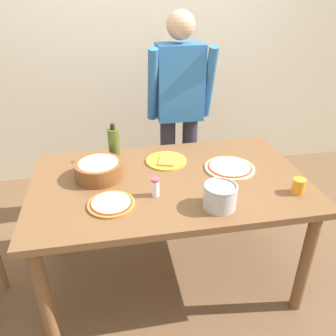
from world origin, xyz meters
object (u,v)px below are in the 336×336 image
(person_cook, at_px, (179,107))
(popcorn_bowl, at_px, (99,168))
(dining_table, at_px, (170,193))
(steel_pot, at_px, (220,196))
(pizza_raw_on_board, at_px, (230,168))
(olive_oil_bottle, at_px, (114,145))
(plate_with_slice, at_px, (166,161))
(salt_shaker, at_px, (155,187))
(cup_orange, at_px, (299,186))
(pizza_cooked_on_tray, at_px, (111,204))

(person_cook, bearing_deg, popcorn_bowl, -133.47)
(dining_table, relative_size, steel_pot, 9.22)
(steel_pot, bearing_deg, dining_table, 122.20)
(steel_pot, bearing_deg, pizza_raw_on_board, 63.24)
(popcorn_bowl, bearing_deg, olive_oil_bottle, 62.43)
(dining_table, xyz_separation_m, plate_with_slice, (0.02, 0.22, 0.10))
(salt_shaker, bearing_deg, steel_pot, -28.25)
(pizza_raw_on_board, xyz_separation_m, steel_pot, (-0.19, -0.38, 0.06))
(dining_table, relative_size, plate_with_slice, 6.15)
(steel_pot, bearing_deg, popcorn_bowl, 145.31)
(cup_orange, bearing_deg, olive_oil_bottle, 149.79)
(person_cook, bearing_deg, salt_shaker, -109.80)
(dining_table, relative_size, salt_shaker, 15.09)
(popcorn_bowl, relative_size, salt_shaker, 2.64)
(pizza_raw_on_board, distance_m, popcorn_bowl, 0.79)
(dining_table, relative_size, pizza_cooked_on_tray, 6.49)
(dining_table, relative_size, cup_orange, 18.82)
(dining_table, xyz_separation_m, pizza_cooked_on_tray, (-0.35, -0.20, 0.10))
(pizza_raw_on_board, bearing_deg, person_cook, 103.60)
(dining_table, relative_size, person_cook, 0.99)
(plate_with_slice, bearing_deg, cup_orange, -37.39)
(dining_table, distance_m, steel_pot, 0.41)
(dining_table, distance_m, olive_oil_bottle, 0.47)
(pizza_cooked_on_tray, xyz_separation_m, olive_oil_bottle, (0.04, 0.50, 0.10))
(dining_table, distance_m, cup_orange, 0.73)
(pizza_cooked_on_tray, bearing_deg, popcorn_bowl, 100.63)
(person_cook, xyz_separation_m, pizza_cooked_on_tray, (-0.57, -0.96, -0.17))
(plate_with_slice, xyz_separation_m, popcorn_bowl, (-0.42, -0.12, 0.05))
(plate_with_slice, xyz_separation_m, steel_pot, (0.18, -0.54, 0.06))
(popcorn_bowl, relative_size, steel_pot, 1.61)
(person_cook, distance_m, pizza_cooked_on_tray, 1.13)
(person_cook, xyz_separation_m, salt_shaker, (-0.33, -0.91, -0.13))
(pizza_cooked_on_tray, bearing_deg, salt_shaker, 11.70)
(dining_table, distance_m, salt_shaker, 0.24)
(popcorn_bowl, bearing_deg, person_cook, 46.53)
(olive_oil_bottle, bearing_deg, cup_orange, -30.21)
(olive_oil_bottle, relative_size, cup_orange, 3.01)
(dining_table, height_order, plate_with_slice, plate_with_slice)
(dining_table, bearing_deg, olive_oil_bottle, 135.75)
(pizza_cooked_on_tray, distance_m, popcorn_bowl, 0.31)
(dining_table, height_order, cup_orange, cup_orange)
(pizza_cooked_on_tray, relative_size, cup_orange, 2.90)
(steel_pot, xyz_separation_m, salt_shaker, (-0.31, 0.16, -0.01))
(popcorn_bowl, relative_size, olive_oil_bottle, 1.09)
(pizza_raw_on_board, relative_size, olive_oil_bottle, 1.20)
(steel_pot, height_order, salt_shaker, steel_pot)
(olive_oil_bottle, distance_m, cup_orange, 1.12)
(popcorn_bowl, distance_m, olive_oil_bottle, 0.22)
(dining_table, bearing_deg, pizza_raw_on_board, 8.52)
(popcorn_bowl, bearing_deg, salt_shaker, -40.46)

